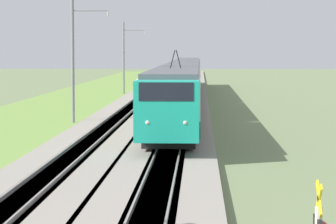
# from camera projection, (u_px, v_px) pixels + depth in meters

# --- Properties ---
(ballast_main) EXTENTS (240.00, 4.40, 0.30)m
(ballast_main) POSITION_uv_depth(u_px,v_px,m) (125.00, 114.00, 60.27)
(ballast_main) COLOR gray
(ballast_main) RESTS_ON ground
(ballast_adjacent) EXTENTS (240.00, 4.40, 0.30)m
(ballast_adjacent) POSITION_uv_depth(u_px,v_px,m) (181.00, 114.00, 60.10)
(ballast_adjacent) COLOR gray
(ballast_adjacent) RESTS_ON ground
(track_main) EXTENTS (240.00, 1.57, 0.45)m
(track_main) POSITION_uv_depth(u_px,v_px,m) (125.00, 114.00, 60.26)
(track_main) COLOR #4C4238
(track_main) RESTS_ON ground
(track_adjacent) EXTENTS (240.00, 1.57, 0.45)m
(track_adjacent) POSITION_uv_depth(u_px,v_px,m) (181.00, 114.00, 60.10)
(track_adjacent) COLOR #4C4238
(track_adjacent) RESTS_ON ground
(grass_verge) EXTENTS (240.00, 10.71, 0.12)m
(grass_verge) POSITION_uv_depth(u_px,v_px,m) (44.00, 115.00, 60.52)
(grass_verge) COLOR olive
(grass_verge) RESTS_ON ground
(passenger_train) EXTENTS (79.03, 2.97, 5.00)m
(passenger_train) POSITION_uv_depth(u_px,v_px,m) (184.00, 79.00, 73.61)
(passenger_train) COLOR #19A88E
(passenger_train) RESTS_ON ground
(catenary_mast_mid) EXTENTS (0.22, 2.56, 8.52)m
(catenary_mast_mid) POSITION_uv_depth(u_px,v_px,m) (74.00, 59.00, 53.30)
(catenary_mast_mid) COLOR slate
(catenary_mast_mid) RESTS_ON ground
(catenary_mast_far) EXTENTS (0.22, 2.56, 8.11)m
(catenary_mast_far) POSITION_uv_depth(u_px,v_px,m) (124.00, 57.00, 88.87)
(catenary_mast_far) COLOR slate
(catenary_mast_far) RESTS_ON ground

